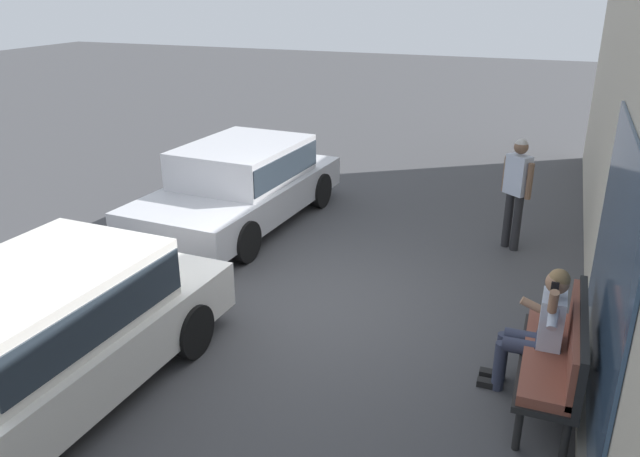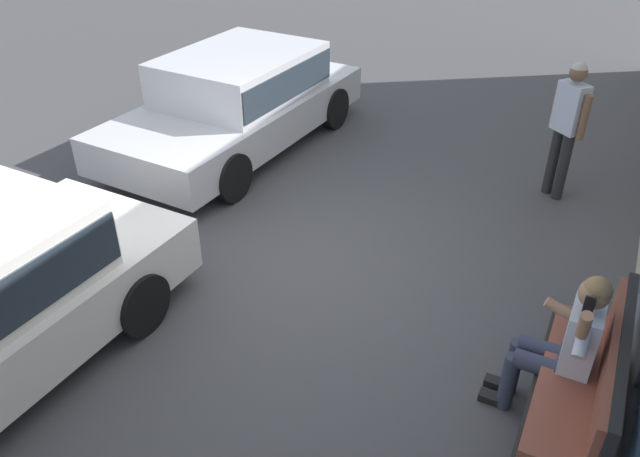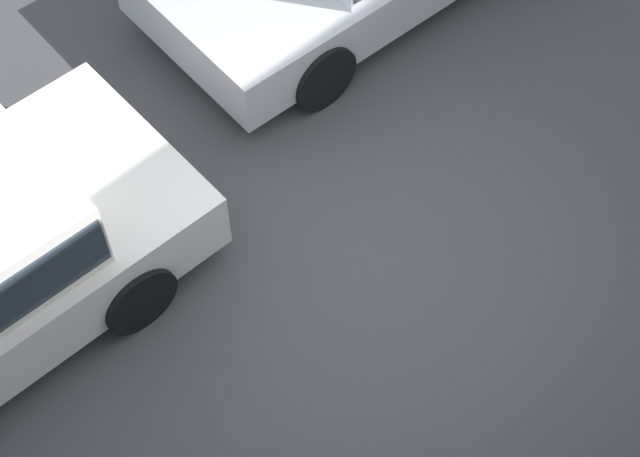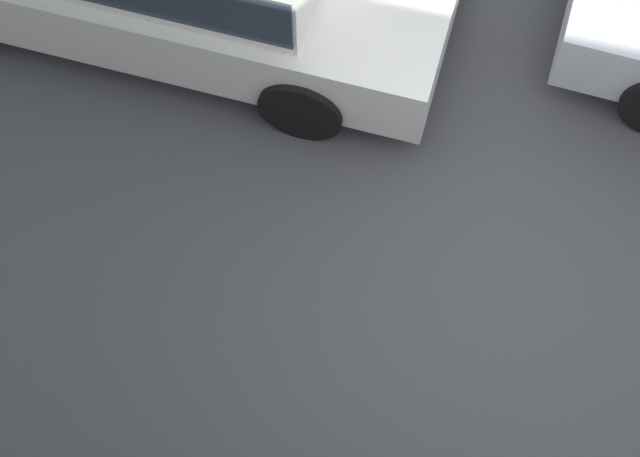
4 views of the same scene
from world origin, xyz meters
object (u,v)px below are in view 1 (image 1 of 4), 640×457
parked_car_near (241,180)px  pedestrian_standing (517,185)px  person_on_phone (539,327)px  bench (561,351)px  parked_car_mid (34,336)px

parked_car_near → pedestrian_standing: pedestrian_standing is taller
person_on_phone → pedestrian_standing: bearing=-171.4°
person_on_phone → pedestrian_standing: pedestrian_standing is taller
bench → pedestrian_standing: pedestrian_standing is taller
bench → pedestrian_standing: size_ratio=1.00×
parked_car_near → person_on_phone: bearing=57.0°
bench → parked_car_near: (-3.38, -5.19, 0.14)m
person_on_phone → pedestrian_standing: (-3.71, -0.56, 0.29)m
person_on_phone → bench: bearing=55.5°
bench → parked_car_near: parked_car_near is taller
bench → parked_car_near: bearing=-123.1°
person_on_phone → parked_car_near: (-3.22, -4.96, 0.02)m
parked_car_mid → person_on_phone: bearing=113.8°
parked_car_mid → pedestrian_standing: 6.84m
bench → parked_car_mid: size_ratio=0.38×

